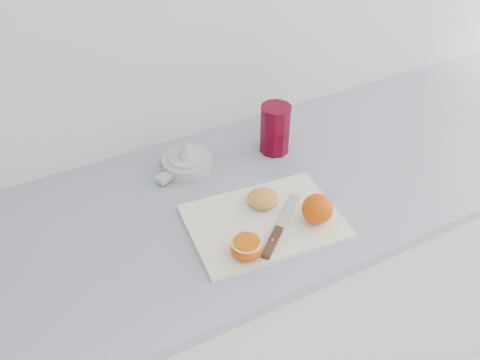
{
  "coord_description": "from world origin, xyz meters",
  "views": [
    {
      "loc": [
        -0.6,
        0.82,
        1.74
      ],
      "look_at": [
        -0.14,
        1.67,
        0.96
      ],
      "focal_mm": 40.0,
      "sensor_mm": 36.0,
      "label": 1
    }
  ],
  "objects_px": {
    "citrus_juicer": "(187,161)",
    "red_tumbler": "(275,131)",
    "counter": "(265,298)",
    "cutting_board": "(264,222)",
    "half_orange": "(247,248)"
  },
  "relations": [
    {
      "from": "counter",
      "to": "red_tumbler",
      "type": "bearing_deg",
      "value": 54.48
    },
    {
      "from": "red_tumbler",
      "to": "half_orange",
      "type": "bearing_deg",
      "value": -129.57
    },
    {
      "from": "counter",
      "to": "half_orange",
      "type": "height_order",
      "value": "half_orange"
    },
    {
      "from": "cutting_board",
      "to": "red_tumbler",
      "type": "relative_size",
      "value": 2.52
    },
    {
      "from": "half_orange",
      "to": "red_tumbler",
      "type": "distance_m",
      "value": 0.41
    },
    {
      "from": "citrus_juicer",
      "to": "counter",
      "type": "bearing_deg",
      "value": -45.66
    },
    {
      "from": "counter",
      "to": "cutting_board",
      "type": "relative_size",
      "value": 6.79
    },
    {
      "from": "half_orange",
      "to": "red_tumbler",
      "type": "xyz_separation_m",
      "value": [
        0.26,
        0.32,
        0.03
      ]
    },
    {
      "from": "cutting_board",
      "to": "half_orange",
      "type": "relative_size",
      "value": 5.11
    },
    {
      "from": "counter",
      "to": "red_tumbler",
      "type": "relative_size",
      "value": 17.12
    },
    {
      "from": "counter",
      "to": "citrus_juicer",
      "type": "bearing_deg",
      "value": 134.34
    },
    {
      "from": "citrus_juicer",
      "to": "red_tumbler",
      "type": "height_order",
      "value": "red_tumbler"
    },
    {
      "from": "cutting_board",
      "to": "counter",
      "type": "bearing_deg",
      "value": 53.82
    },
    {
      "from": "half_orange",
      "to": "citrus_juicer",
      "type": "relative_size",
      "value": 0.41
    },
    {
      "from": "half_orange",
      "to": "citrus_juicer",
      "type": "height_order",
      "value": "citrus_juicer"
    }
  ]
}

